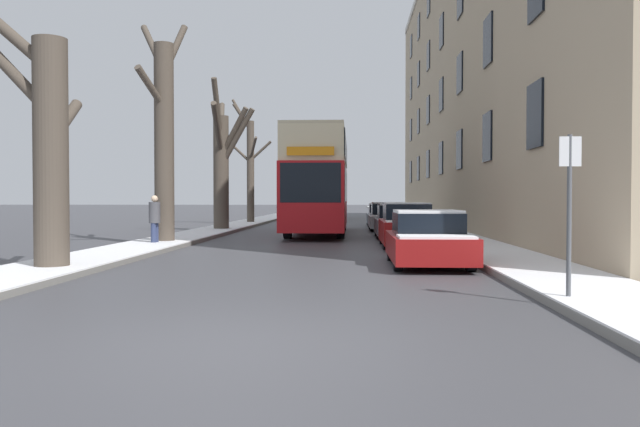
% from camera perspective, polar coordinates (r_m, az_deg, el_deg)
% --- Properties ---
extents(ground_plane, '(320.00, 320.00, 0.00)m').
position_cam_1_polar(ground_plane, '(7.13, -7.85, -11.67)').
color(ground_plane, '#424247').
extents(sidewalk_left, '(2.12, 130.00, 0.16)m').
position_cam_1_polar(sidewalk_left, '(60.20, -3.34, -0.10)').
color(sidewalk_left, slate).
rests_on(sidewalk_left, ground).
extents(sidewalk_right, '(2.12, 130.00, 0.16)m').
position_cam_1_polar(sidewalk_right, '(59.97, 6.73, -0.12)').
color(sidewalk_right, slate).
rests_on(sidewalk_right, ground).
extents(terrace_facade_right, '(9.10, 47.74, 17.69)m').
position_cam_1_polar(terrace_facade_right, '(37.34, 18.10, 12.47)').
color(terrace_facade_right, tan).
rests_on(terrace_facade_right, ground).
extents(bare_tree_left_0, '(3.06, 1.70, 6.71)m').
position_cam_1_polar(bare_tree_left_0, '(14.78, -23.77, 6.00)').
color(bare_tree_left_0, '#4C4238').
rests_on(bare_tree_left_0, ground).
extents(bare_tree_left_1, '(2.20, 3.79, 8.21)m').
position_cam_1_polar(bare_tree_left_1, '(22.42, -14.11, 7.01)').
color(bare_tree_left_1, '#4C4238').
rests_on(bare_tree_left_1, ground).
extents(bare_tree_left_2, '(2.26, 4.57, 7.27)m').
position_cam_1_polar(bare_tree_left_2, '(30.74, -8.94, 4.64)').
color(bare_tree_left_2, '#4C4238').
rests_on(bare_tree_left_2, ground).
extents(bare_tree_left_3, '(3.67, 1.98, 7.92)m').
position_cam_1_polar(bare_tree_left_3, '(39.53, -6.47, 4.31)').
color(bare_tree_left_3, '#4C4238').
rests_on(bare_tree_left_3, ground).
extents(double_decker_bus, '(2.51, 11.48, 4.50)m').
position_cam_1_polar(double_decker_bus, '(28.50, -0.12, 3.24)').
color(double_decker_bus, red).
rests_on(double_decker_bus, ground).
extents(parked_car_0, '(1.82, 3.95, 1.33)m').
position_cam_1_polar(parked_car_0, '(15.20, 9.83, -2.38)').
color(parked_car_0, maroon).
rests_on(parked_car_0, ground).
extents(parked_car_1, '(1.70, 4.20, 1.48)m').
position_cam_1_polar(parked_car_1, '(20.97, 7.92, -1.18)').
color(parked_car_1, maroon).
rests_on(parked_car_1, ground).
extents(parked_car_2, '(1.68, 3.97, 1.40)m').
position_cam_1_polar(parked_car_2, '(25.94, 6.96, -0.78)').
color(parked_car_2, slate).
rests_on(parked_car_2, ground).
extents(parked_car_3, '(1.88, 4.11, 1.43)m').
position_cam_1_polar(parked_car_3, '(31.81, 6.22, -0.37)').
color(parked_car_3, '#9EA3AD').
rests_on(parked_car_3, ground).
extents(parked_car_4, '(1.84, 4.08, 1.35)m').
position_cam_1_polar(parked_car_4, '(37.24, 5.74, -0.17)').
color(parked_car_4, '#474C56').
rests_on(parked_car_4, ground).
extents(oncoming_van, '(1.95, 5.70, 2.41)m').
position_cam_1_polar(oncoming_van, '(49.58, -0.17, 1.00)').
color(oncoming_van, '#9EA3AD').
rests_on(oncoming_van, ground).
extents(pedestrian_left_sidewalk, '(0.37, 0.37, 1.72)m').
position_cam_1_polar(pedestrian_left_sidewalk, '(21.43, -14.89, -0.46)').
color(pedestrian_left_sidewalk, navy).
rests_on(pedestrian_left_sidewalk, ground).
extents(street_sign_post, '(0.32, 0.07, 2.55)m').
position_cam_1_polar(street_sign_post, '(9.92, 21.83, 0.45)').
color(street_sign_post, '#4C4F54').
rests_on(street_sign_post, ground).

